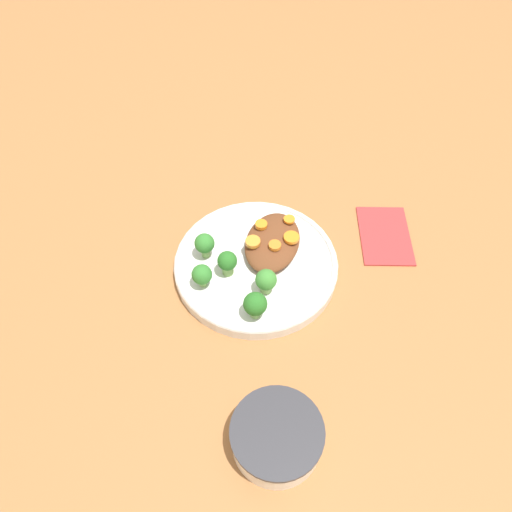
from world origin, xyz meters
TOP-DOWN VIEW (x-y plane):
  - ground_plane at (0.00, 0.00)m, footprint 4.00×4.00m
  - plate at (0.00, 0.00)m, footprint 0.27×0.27m
  - dip_bowl at (0.27, 0.10)m, footprint 0.12×0.12m
  - stew_mound at (-0.04, 0.02)m, footprint 0.13×0.09m
  - broccoli_floret_0 at (0.03, -0.04)m, footprint 0.03×0.03m
  - broccoli_floret_1 at (0.10, 0.03)m, footprint 0.04×0.04m
  - broccoli_floret_2 at (0.07, -0.07)m, footprint 0.03×0.03m
  - broccoli_floret_3 at (0.01, -0.09)m, footprint 0.03×0.03m
  - broccoli_floret_4 at (0.05, 0.03)m, footprint 0.03×0.03m
  - carrot_slice_0 at (-0.04, 0.05)m, footprint 0.03×0.03m
  - carrot_slice_1 at (-0.05, -0.01)m, footprint 0.02×0.02m
  - carrot_slice_2 at (-0.01, -0.01)m, footprint 0.02×0.02m
  - carrot_slice_3 at (-0.02, 0.03)m, footprint 0.02×0.02m
  - carrot_slice_4 at (-0.08, 0.04)m, footprint 0.02×0.02m
  - napkin at (-0.13, 0.20)m, footprint 0.15×0.12m

SIDE VIEW (x-z plane):
  - ground_plane at x=0.00m, z-range 0.00..0.00m
  - napkin at x=-0.13m, z-range 0.00..0.01m
  - plate at x=0.00m, z-range 0.00..0.03m
  - dip_bowl at x=0.27m, z-range 0.00..0.05m
  - stew_mound at x=-0.04m, z-range 0.02..0.05m
  - broccoli_floret_2 at x=0.07m, z-range 0.02..0.07m
  - broccoli_floret_4 at x=0.05m, z-range 0.02..0.07m
  - broccoli_floret_0 at x=0.03m, z-range 0.02..0.07m
  - broccoli_floret_1 at x=0.10m, z-range 0.03..0.07m
  - broccoli_floret_3 at x=0.01m, z-range 0.03..0.07m
  - carrot_slice_4 at x=-0.08m, z-range 0.05..0.05m
  - carrot_slice_0 at x=-0.04m, z-range 0.05..0.05m
  - carrot_slice_3 at x=-0.02m, z-range 0.05..0.06m
  - carrot_slice_2 at x=-0.01m, z-range 0.05..0.06m
  - carrot_slice_1 at x=-0.05m, z-range 0.05..0.06m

